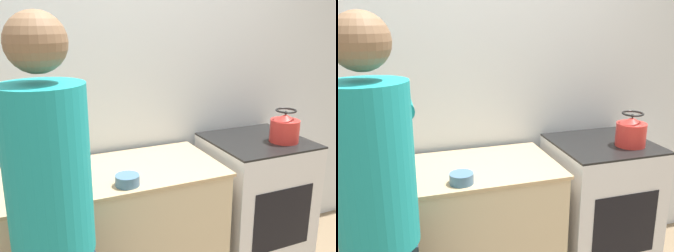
% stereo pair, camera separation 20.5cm
% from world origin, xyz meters
% --- Properties ---
extents(wall_back, '(8.00, 0.05, 2.60)m').
position_xyz_m(wall_back, '(0.00, 0.66, 1.30)').
color(wall_back, silver).
rests_on(wall_back, ground_plane).
extents(counter, '(1.66, 0.61, 0.88)m').
position_xyz_m(counter, '(-0.34, 0.29, 0.44)').
color(counter, '#C6B28E').
rests_on(counter, ground_plane).
extents(oven, '(0.61, 0.60, 0.94)m').
position_xyz_m(oven, '(0.85, 0.30, 0.47)').
color(oven, silver).
rests_on(oven, ground_plane).
extents(person, '(0.36, 0.60, 1.73)m').
position_xyz_m(person, '(-0.51, -0.21, 0.94)').
color(person, '#1B2B36').
rests_on(person, ground_plane).
extents(cutting_board, '(0.29, 0.20, 0.02)m').
position_xyz_m(cutting_board, '(-0.48, 0.19, 0.89)').
color(cutting_board, '#A87A4C').
rests_on(cutting_board, counter).
extents(knife, '(0.23, 0.04, 0.01)m').
position_xyz_m(knife, '(-0.48, 0.17, 0.90)').
color(knife, silver).
rests_on(knife, cutting_board).
extents(kettle, '(0.18, 0.18, 0.21)m').
position_xyz_m(kettle, '(0.98, 0.20, 1.03)').
color(kettle, red).
rests_on(kettle, oven).
extents(bowl_mixing, '(0.13, 0.13, 0.06)m').
position_xyz_m(bowl_mixing, '(-0.11, 0.08, 0.91)').
color(bowl_mixing, '#426684').
rests_on(bowl_mixing, counter).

